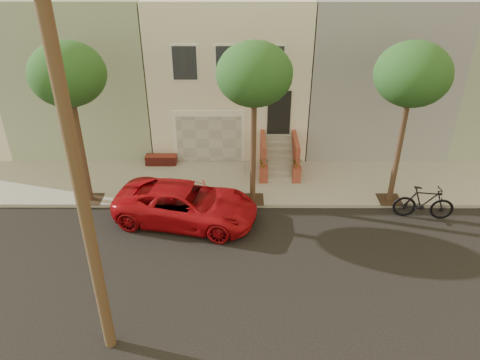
{
  "coord_description": "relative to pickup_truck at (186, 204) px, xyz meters",
  "views": [
    {
      "loc": [
        0.54,
        -11.99,
        10.23
      ],
      "look_at": [
        0.5,
        3.0,
        1.57
      ],
      "focal_mm": 35.03,
      "sensor_mm": 36.0,
      "label": 1
    }
  ],
  "objects": [
    {
      "name": "ground",
      "position": [
        1.5,
        -2.64,
        -0.74
      ],
      "size": [
        90.0,
        90.0,
        0.0
      ],
      "primitive_type": "plane",
      "color": "black",
      "rests_on": "ground"
    },
    {
      "name": "tree_right",
      "position": [
        8.0,
        1.26,
        4.52
      ],
      "size": [
        2.7,
        2.57,
        6.3
      ],
      "color": "#2D2116",
      "rests_on": "sidewalk"
    },
    {
      "name": "tree_left",
      "position": [
        -4.0,
        1.26,
        4.52
      ],
      "size": [
        2.7,
        2.57,
        6.3
      ],
      "color": "#2D2116",
      "rests_on": "sidewalk"
    },
    {
      "name": "motorcycle",
      "position": [
        8.95,
        0.23,
        -0.07
      ],
      "size": [
        2.3,
        0.92,
        1.34
      ],
      "primitive_type": "imported",
      "rotation": [
        0.0,
        0.0,
        1.44
      ],
      "color": "black",
      "rests_on": "ground"
    },
    {
      "name": "house_row",
      "position": [
        1.5,
        8.55,
        2.91
      ],
      "size": [
        33.1,
        11.7,
        7.0
      ],
      "color": "beige",
      "rests_on": "sidewalk"
    },
    {
      "name": "tree_mid",
      "position": [
        2.5,
        1.26,
        4.52
      ],
      "size": [
        2.7,
        2.57,
        6.3
      ],
      "color": "#2D2116",
      "rests_on": "sidewalk"
    },
    {
      "name": "sidewalk",
      "position": [
        1.5,
        2.71,
        -0.66
      ],
      "size": [
        40.0,
        3.7,
        0.15
      ],
      "primitive_type": "cube",
      "color": "gray",
      "rests_on": "ground"
    },
    {
      "name": "pickup_truck",
      "position": [
        0.0,
        0.0,
        0.0
      ],
      "size": [
        5.7,
        3.49,
        1.47
      ],
      "primitive_type": "imported",
      "rotation": [
        0.0,
        0.0,
        1.36
      ],
      "color": "#AB0B12",
      "rests_on": "ground"
    }
  ]
}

